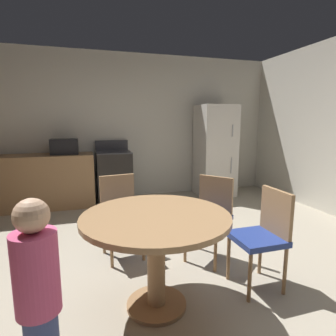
{
  "coord_description": "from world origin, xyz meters",
  "views": [
    {
      "loc": [
        -0.75,
        -2.22,
        1.45
      ],
      "look_at": [
        0.12,
        0.71,
        0.93
      ],
      "focal_mm": 29.36,
      "sensor_mm": 36.0,
      "label": 1
    }
  ],
  "objects_px": {
    "chair_east": "(264,232)",
    "person_child": "(38,297)",
    "dining_table": "(156,235)",
    "chair_northeast": "(211,212)",
    "microwave": "(65,146)",
    "refrigerator": "(215,151)",
    "oven_range": "(114,176)",
    "chair_north": "(121,210)"
  },
  "relations": [
    {
      "from": "dining_table",
      "to": "chair_north",
      "type": "relative_size",
      "value": 1.29
    },
    {
      "from": "chair_northeast",
      "to": "chair_east",
      "type": "bearing_deg",
      "value": 70.59
    },
    {
      "from": "oven_range",
      "to": "refrigerator",
      "type": "bearing_deg",
      "value": -1.57
    },
    {
      "from": "refrigerator",
      "to": "dining_table",
      "type": "bearing_deg",
      "value": -123.21
    },
    {
      "from": "chair_northeast",
      "to": "chair_north",
      "type": "xyz_separation_m",
      "value": [
        -0.9,
        0.34,
        0.0
      ]
    },
    {
      "from": "chair_east",
      "to": "chair_north",
      "type": "relative_size",
      "value": 1.0
    },
    {
      "from": "microwave",
      "to": "dining_table",
      "type": "height_order",
      "value": "microwave"
    },
    {
      "from": "person_child",
      "to": "refrigerator",
      "type": "bearing_deg",
      "value": 16.96
    },
    {
      "from": "microwave",
      "to": "chair_northeast",
      "type": "height_order",
      "value": "microwave"
    },
    {
      "from": "microwave",
      "to": "chair_northeast",
      "type": "distance_m",
      "value": 2.93
    },
    {
      "from": "chair_northeast",
      "to": "oven_range",
      "type": "bearing_deg",
      "value": -111.54
    },
    {
      "from": "person_child",
      "to": "chair_northeast",
      "type": "bearing_deg",
      "value": 1.93
    },
    {
      "from": "refrigerator",
      "to": "chair_north",
      "type": "xyz_separation_m",
      "value": [
        -2.1,
        -2.01,
        -0.38
      ]
    },
    {
      "from": "microwave",
      "to": "chair_north",
      "type": "bearing_deg",
      "value": -71.85
    },
    {
      "from": "refrigerator",
      "to": "chair_east",
      "type": "height_order",
      "value": "refrigerator"
    },
    {
      "from": "microwave",
      "to": "dining_table",
      "type": "bearing_deg",
      "value": -74.61
    },
    {
      "from": "refrigerator",
      "to": "chair_north",
      "type": "height_order",
      "value": "refrigerator"
    },
    {
      "from": "dining_table",
      "to": "person_child",
      "type": "xyz_separation_m",
      "value": [
        -0.74,
        -0.53,
        -0.02
      ]
    },
    {
      "from": "dining_table",
      "to": "chair_northeast",
      "type": "height_order",
      "value": "chair_northeast"
    },
    {
      "from": "chair_east",
      "to": "chair_north",
      "type": "height_order",
      "value": "same"
    },
    {
      "from": "oven_range",
      "to": "microwave",
      "type": "height_order",
      "value": "microwave"
    },
    {
      "from": "oven_range",
      "to": "chair_east",
      "type": "xyz_separation_m",
      "value": [
        0.99,
        -3.02,
        0.03
      ]
    },
    {
      "from": "refrigerator",
      "to": "chair_east",
      "type": "bearing_deg",
      "value": -108.26
    },
    {
      "from": "chair_east",
      "to": "chair_north",
      "type": "xyz_separation_m",
      "value": [
        -1.12,
        0.95,
        0.0
      ]
    },
    {
      "from": "oven_range",
      "to": "chair_northeast",
      "type": "distance_m",
      "value": 2.53
    },
    {
      "from": "chair_east",
      "to": "person_child",
      "type": "distance_m",
      "value": 1.79
    },
    {
      "from": "chair_north",
      "to": "person_child",
      "type": "height_order",
      "value": "person_child"
    },
    {
      "from": "microwave",
      "to": "refrigerator",
      "type": "bearing_deg",
      "value": -1.03
    },
    {
      "from": "dining_table",
      "to": "person_child",
      "type": "distance_m",
      "value": 0.91
    },
    {
      "from": "refrigerator",
      "to": "microwave",
      "type": "height_order",
      "value": "refrigerator"
    },
    {
      "from": "person_child",
      "to": "chair_east",
      "type": "bearing_deg",
      "value": -18.05
    },
    {
      "from": "chair_northeast",
      "to": "person_child",
      "type": "bearing_deg",
      "value": -1.83
    },
    {
      "from": "oven_range",
      "to": "microwave",
      "type": "xyz_separation_m",
      "value": [
        -0.81,
        -0.0,
        0.56
      ]
    },
    {
      "from": "chair_east",
      "to": "person_child",
      "type": "bearing_deg",
      "value": 17.01
    },
    {
      "from": "oven_range",
      "to": "microwave",
      "type": "bearing_deg",
      "value": -179.74
    },
    {
      "from": "chair_northeast",
      "to": "chair_north",
      "type": "distance_m",
      "value": 0.97
    },
    {
      "from": "oven_range",
      "to": "person_child",
      "type": "bearing_deg",
      "value": -101.47
    },
    {
      "from": "microwave",
      "to": "chair_east",
      "type": "distance_m",
      "value": 3.55
    },
    {
      "from": "chair_east",
      "to": "chair_northeast",
      "type": "xyz_separation_m",
      "value": [
        -0.22,
        0.6,
        0.0
      ]
    },
    {
      "from": "refrigerator",
      "to": "chair_northeast",
      "type": "height_order",
      "value": "refrigerator"
    },
    {
      "from": "oven_range",
      "to": "chair_north",
      "type": "distance_m",
      "value": 2.07
    },
    {
      "from": "refrigerator",
      "to": "chair_north",
      "type": "bearing_deg",
      "value": -136.17
    }
  ]
}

